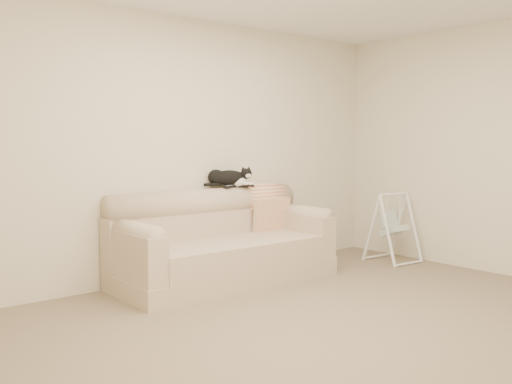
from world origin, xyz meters
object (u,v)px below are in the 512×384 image
Objects in this scene: tuxedo_cat at (229,178)px; remote_b at (246,186)px; baby_swing at (392,227)px; remote_a at (230,186)px; sofa at (221,246)px.

remote_b is at bearing -12.97° from tuxedo_cat.
tuxedo_cat is 0.67× the size of baby_swing.
tuxedo_cat is at bearing 167.03° from remote_b.
remote_a is 0.35× the size of tuxedo_cat.
baby_swing is at bearing -22.07° from remote_a.
sofa is at bearing -155.89° from remote_b.
baby_swing is at bearing -22.94° from tuxedo_cat.
sofa is at bearing -140.71° from remote_a.
remote_b is (0.49, 0.22, 0.56)m from sofa.
sofa is 11.88× the size of remote_a.
tuxedo_cat reaches higher than baby_swing.
sofa is 0.67m from remote_a.
remote_a is 1.07× the size of remote_b.
tuxedo_cat reaches higher than remote_a.
remote_a is 0.20m from remote_b.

